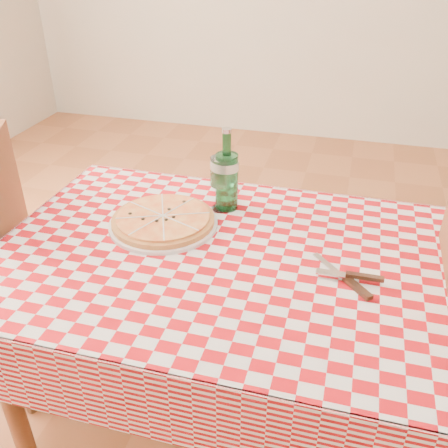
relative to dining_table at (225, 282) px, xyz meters
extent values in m
plane|color=brown|center=(0.00, 0.00, -0.66)|extent=(6.00, 6.00, 0.00)
cube|color=brown|center=(0.00, 0.00, 0.07)|extent=(1.20, 0.80, 0.04)
cylinder|color=brown|center=(-0.54, -0.34, -0.30)|extent=(0.06, 0.06, 0.71)
cylinder|color=brown|center=(-0.54, 0.34, -0.30)|extent=(0.06, 0.06, 0.71)
cylinder|color=brown|center=(0.54, 0.34, -0.30)|extent=(0.06, 0.06, 0.71)
cube|color=#A50A11|center=(0.00, 0.00, 0.09)|extent=(1.30, 0.90, 0.01)
cylinder|color=brown|center=(0.61, 0.23, -0.42)|extent=(0.04, 0.04, 0.48)
cylinder|color=brown|center=(-0.87, 0.24, -0.43)|extent=(0.04, 0.04, 0.45)
cylinder|color=brown|center=(-0.71, -0.10, -0.43)|extent=(0.04, 0.04, 0.45)
cube|color=brown|center=(-0.78, 0.07, 0.08)|extent=(0.22, 0.42, 0.48)
camera|label=1|loc=(0.30, -1.11, 0.88)|focal=40.00mm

